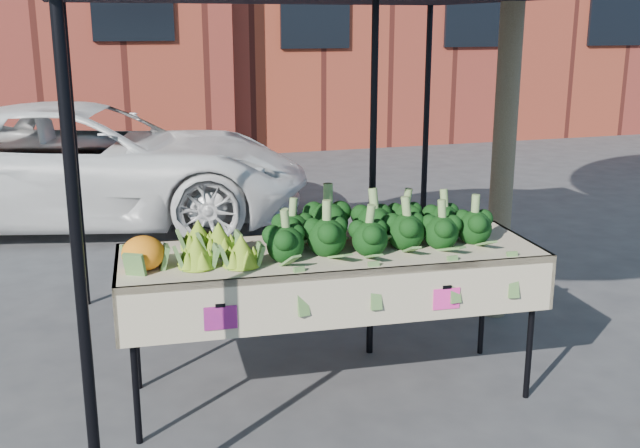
{
  "coord_description": "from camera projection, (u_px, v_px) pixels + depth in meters",
  "views": [
    {
      "loc": [
        -1.4,
        -3.96,
        2.15
      ],
      "look_at": [
        -0.08,
        0.16,
        1.0
      ],
      "focal_mm": 42.43,
      "sensor_mm": 36.0,
      "label": 1
    }
  ],
  "objects": [
    {
      "name": "ground",
      "position": [
        340.0,
        387.0,
        4.61
      ],
      "size": [
        90.0,
        90.0,
        0.0
      ],
      "primitive_type": "plane",
      "color": "#333336"
    },
    {
      "name": "table",
      "position": [
        330.0,
        323.0,
        4.43
      ],
      "size": [
        2.46,
        0.99,
        0.9
      ],
      "color": "beige",
      "rests_on": "ground"
    },
    {
      "name": "canopy",
      "position": [
        316.0,
        152.0,
        4.73
      ],
      "size": [
        3.16,
        3.16,
        2.74
      ],
      "primitive_type": null,
      "color": "black",
      "rests_on": "ground"
    },
    {
      "name": "broccoli_heap",
      "position": [
        374.0,
        220.0,
        4.39
      ],
      "size": [
        1.4,
        0.6,
        0.3
      ],
      "primitive_type": "ellipsoid",
      "color": "black",
      "rests_on": "table"
    },
    {
      "name": "romanesco_cluster",
      "position": [
        213.0,
        238.0,
        4.13
      ],
      "size": [
        0.46,
        0.6,
        0.23
      ],
      "primitive_type": "ellipsoid",
      "color": "#93B82D",
      "rests_on": "table"
    },
    {
      "name": "cauliflower_pair",
      "position": [
        143.0,
        251.0,
        3.94
      ],
      "size": [
        0.23,
        0.23,
        0.21
      ],
      "primitive_type": "ellipsoid",
      "color": "orange",
      "rests_on": "table"
    },
    {
      "name": "vehicle",
      "position": [
        76.0,
        0.0,
        7.83
      ],
      "size": [
        1.81,
        2.45,
        4.78
      ],
      "primitive_type": "imported",
      "rotation": [
        0.0,
        0.0,
        1.33
      ],
      "color": "white",
      "rests_on": "ground"
    }
  ]
}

